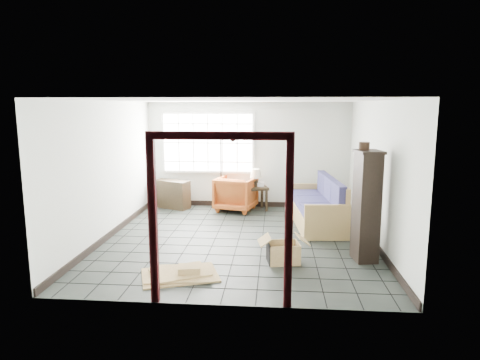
# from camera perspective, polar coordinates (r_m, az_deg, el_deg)

# --- Properties ---
(ground) EXTENTS (5.50, 5.50, 0.00)m
(ground) POSITION_cam_1_polar(r_m,az_deg,el_deg) (8.21, -0.17, -7.89)
(ground) COLOR black
(ground) RESTS_ON ground
(room_shell) EXTENTS (5.02, 5.52, 2.61)m
(room_shell) POSITION_cam_1_polar(r_m,az_deg,el_deg) (7.90, -0.16, 3.87)
(room_shell) COLOR silver
(room_shell) RESTS_ON ground
(window_panel) EXTENTS (2.32, 0.08, 1.52)m
(window_panel) POSITION_cam_1_polar(r_m,az_deg,el_deg) (10.67, -4.29, 4.96)
(window_panel) COLOR silver
(window_panel) RESTS_ON ground
(doorway_trim) EXTENTS (1.80, 0.08, 2.20)m
(doorway_trim) POSITION_cam_1_polar(r_m,az_deg,el_deg) (5.26, -2.72, -2.47)
(doorway_trim) COLOR #380C10
(doorway_trim) RESTS_ON ground
(futon_sofa) EXTENTS (1.08, 2.36, 1.01)m
(futon_sofa) POSITION_cam_1_polar(r_m,az_deg,el_deg) (9.26, 10.54, -3.65)
(futon_sofa) COLOR olive
(futon_sofa) RESTS_ON ground
(armchair) EXTENTS (1.06, 1.02, 0.91)m
(armchair) POSITION_cam_1_polar(r_m,az_deg,el_deg) (10.32, -0.54, -1.61)
(armchair) COLOR #904A14
(armchair) RESTS_ON ground
(side_table) EXTENTS (0.65, 0.65, 0.58)m
(side_table) POSITION_cam_1_polar(r_m,az_deg,el_deg) (10.39, 2.14, -1.42)
(side_table) COLOR black
(side_table) RESTS_ON ground
(table_lamp) EXTENTS (0.30, 0.30, 0.43)m
(table_lamp) POSITION_cam_1_polar(r_m,az_deg,el_deg) (10.31, 2.13, 0.75)
(table_lamp) COLOR black
(table_lamp) RESTS_ON side_table
(projector) EXTENTS (0.28, 0.22, 0.09)m
(projector) POSITION_cam_1_polar(r_m,az_deg,el_deg) (10.42, 2.49, -0.55)
(projector) COLOR silver
(projector) RESTS_ON side_table
(floor_lamp) EXTENTS (0.59, 0.38, 1.89)m
(floor_lamp) POSITION_cam_1_polar(r_m,az_deg,el_deg) (10.38, -1.78, 1.56)
(floor_lamp) COLOR black
(floor_lamp) RESTS_ON ground
(console_shelf) EXTENTS (0.96, 0.67, 0.69)m
(console_shelf) POSITION_cam_1_polar(r_m,az_deg,el_deg) (10.72, -9.05, -1.88)
(console_shelf) COLOR black
(console_shelf) RESTS_ON ground
(tall_shelf) EXTENTS (0.45, 0.54, 1.81)m
(tall_shelf) POSITION_cam_1_polar(r_m,az_deg,el_deg) (7.20, 16.50, -3.25)
(tall_shelf) COLOR black
(tall_shelf) RESTS_ON ground
(pot) EXTENTS (0.21, 0.21, 0.13)m
(pot) POSITION_cam_1_polar(r_m,az_deg,el_deg) (7.08, 16.23, 4.37)
(pot) COLOR black
(pot) RESTS_ON tall_shelf
(open_box) EXTENTS (0.85, 0.52, 0.45)m
(open_box) POSITION_cam_1_polar(r_m,az_deg,el_deg) (7.04, 5.78, -9.59)
(open_box) COLOR olive
(open_box) RESTS_ON ground
(cardboard_pile) EXTENTS (1.30, 1.10, 0.16)m
(cardboard_pile) POSITION_cam_1_polar(r_m,az_deg,el_deg) (6.58, -7.84, -12.20)
(cardboard_pile) COLOR olive
(cardboard_pile) RESTS_ON ground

